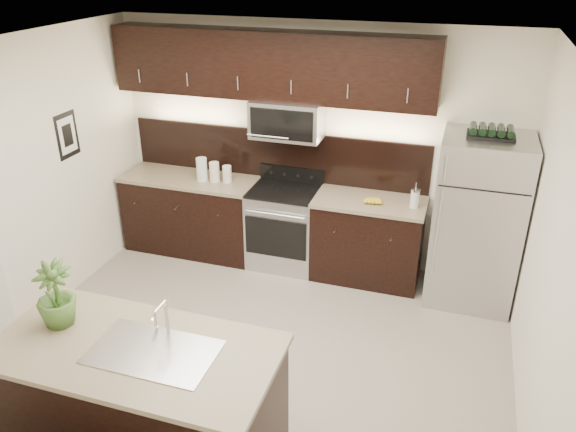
# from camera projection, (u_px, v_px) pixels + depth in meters

# --- Properties ---
(ground) EXTENTS (4.50, 4.50, 0.00)m
(ground) POSITION_uv_depth(u_px,v_px,m) (253.00, 357.00, 5.10)
(ground) COLOR gray
(ground) RESTS_ON ground
(room_walls) EXTENTS (4.52, 4.02, 2.71)m
(room_walls) POSITION_uv_depth(u_px,v_px,m) (232.00, 185.00, 4.36)
(room_walls) COLOR silver
(room_walls) RESTS_ON ground
(counter_run) EXTENTS (3.51, 0.65, 0.94)m
(counter_run) POSITION_uv_depth(u_px,v_px,m) (268.00, 224.00, 6.47)
(counter_run) COLOR black
(counter_run) RESTS_ON ground
(upper_fixtures) EXTENTS (3.49, 0.40, 1.66)m
(upper_fixtures) POSITION_uv_depth(u_px,v_px,m) (272.00, 76.00, 5.86)
(upper_fixtures) COLOR black
(upper_fixtures) RESTS_ON counter_run
(island) EXTENTS (1.96, 0.96, 0.94)m
(island) POSITION_uv_depth(u_px,v_px,m) (142.00, 400.00, 3.97)
(island) COLOR black
(island) RESTS_ON ground
(sink_faucet) EXTENTS (0.84, 0.50, 0.28)m
(sink_faucet) POSITION_uv_depth(u_px,v_px,m) (154.00, 349.00, 3.72)
(sink_faucet) COLOR silver
(sink_faucet) RESTS_ON island
(refrigerator) EXTENTS (0.85, 0.77, 1.76)m
(refrigerator) POSITION_uv_depth(u_px,v_px,m) (477.00, 221.00, 5.62)
(refrigerator) COLOR #B2B2B7
(refrigerator) RESTS_ON ground
(wine_rack) EXTENTS (0.43, 0.27, 0.10)m
(wine_rack) POSITION_uv_depth(u_px,v_px,m) (491.00, 132.00, 5.21)
(wine_rack) COLOR black
(wine_rack) RESTS_ON refrigerator
(plant) EXTENTS (0.32, 0.32, 0.49)m
(plant) POSITION_uv_depth(u_px,v_px,m) (55.00, 295.00, 3.90)
(plant) COLOR #3C6127
(plant) RESTS_ON island
(canisters) EXTENTS (0.40, 0.16, 0.27)m
(canisters) POSITION_uv_depth(u_px,v_px,m) (211.00, 171.00, 6.36)
(canisters) COLOR silver
(canisters) RESTS_ON counter_run
(french_press) EXTENTS (0.09, 0.09, 0.27)m
(french_press) POSITION_uv_depth(u_px,v_px,m) (415.00, 198.00, 5.73)
(french_press) COLOR silver
(french_press) RESTS_ON counter_run
(bananas) EXTENTS (0.21, 0.17, 0.06)m
(bananas) POSITION_uv_depth(u_px,v_px,m) (368.00, 200.00, 5.86)
(bananas) COLOR gold
(bananas) RESTS_ON counter_run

